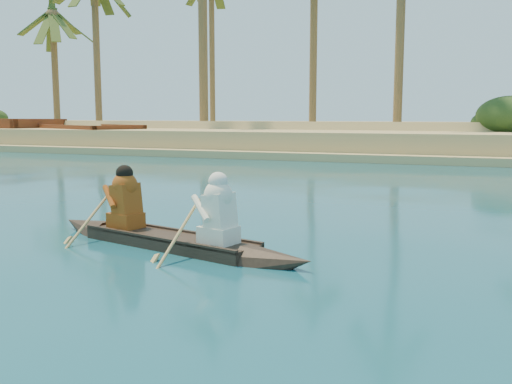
% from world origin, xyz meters
% --- Properties ---
extents(sandy_embankment, '(150.00, 51.00, 1.50)m').
position_xyz_m(sandy_embankment, '(0.00, 46.89, 0.53)').
color(sandy_embankment, tan).
rests_on(sandy_embankment, ground).
extents(palm_grove, '(110.00, 14.00, 16.00)m').
position_xyz_m(palm_grove, '(0.00, 35.00, 8.00)').
color(palm_grove, '#3B521D').
rests_on(palm_grove, ground).
extents(shrub_cluster, '(100.00, 6.00, 2.40)m').
position_xyz_m(shrub_cluster, '(0.00, 31.50, 1.20)').
color(shrub_cluster, '#1B3513').
rests_on(shrub_cluster, ground).
extents(canoe, '(5.38, 2.00, 1.48)m').
position_xyz_m(canoe, '(8.00, 4.56, 0.29)').
color(canoe, '#33251C').
rests_on(canoe, ground).
extents(barge_mid, '(11.39, 7.70, 1.81)m').
position_xyz_m(barge_mid, '(-12.00, 27.00, 0.63)').
color(barge_mid, '#5F2414').
rests_on(barge_mid, ground).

